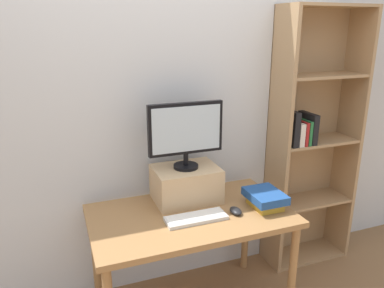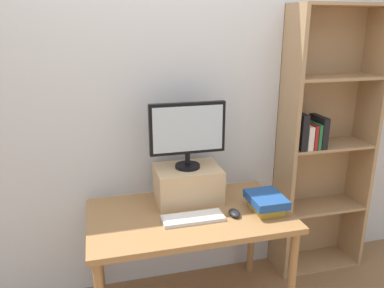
% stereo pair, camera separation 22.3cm
% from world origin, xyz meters
% --- Properties ---
extents(back_wall, '(7.00, 0.08, 2.60)m').
position_xyz_m(back_wall, '(0.00, 0.45, 1.30)').
color(back_wall, silver).
rests_on(back_wall, ground_plane).
extents(desk, '(1.22, 0.70, 0.73)m').
position_xyz_m(desk, '(0.00, 0.00, 0.64)').
color(desk, '#9E7042').
rests_on(desk, ground_plane).
extents(bookshelf_unit, '(0.67, 0.28, 1.96)m').
position_xyz_m(bookshelf_unit, '(1.08, 0.30, 0.99)').
color(bookshelf_unit, tan).
rests_on(bookshelf_unit, ground_plane).
extents(riser_box, '(0.41, 0.31, 0.23)m').
position_xyz_m(riser_box, '(0.04, 0.19, 0.84)').
color(riser_box, tan).
rests_on(riser_box, desk).
extents(computer_monitor, '(0.48, 0.16, 0.42)m').
position_xyz_m(computer_monitor, '(0.04, 0.18, 1.19)').
color(computer_monitor, black).
rests_on(computer_monitor, riser_box).
extents(keyboard, '(0.37, 0.13, 0.02)m').
position_xyz_m(keyboard, '(0.00, -0.09, 0.74)').
color(keyboard, silver).
rests_on(keyboard, desk).
extents(computer_mouse, '(0.06, 0.10, 0.04)m').
position_xyz_m(computer_mouse, '(0.25, -0.10, 0.74)').
color(computer_mouse, black).
rests_on(computer_mouse, desk).
extents(book_stack, '(0.20, 0.25, 0.10)m').
position_xyz_m(book_stack, '(0.47, -0.09, 0.78)').
color(book_stack, gold).
rests_on(book_stack, desk).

